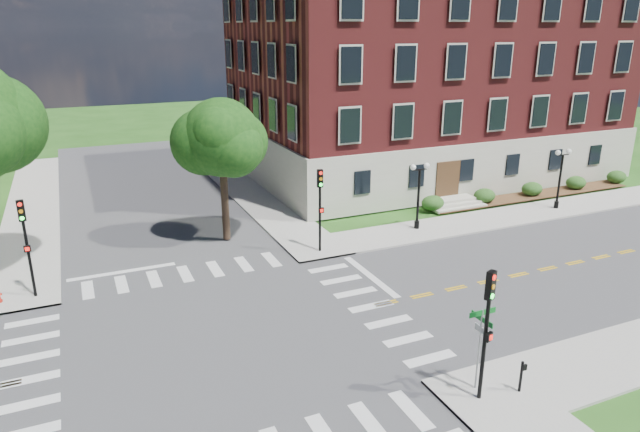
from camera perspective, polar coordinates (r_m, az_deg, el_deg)
name	(u,v)px	position (r m, az deg, el deg)	size (l,w,h in m)	color
ground	(219,339)	(24.68, -10.03, -12.04)	(160.00, 160.00, 0.00)	#214D15
road_ew	(219,339)	(24.68, -10.03, -12.03)	(90.00, 12.00, 0.01)	#3D3D3F
road_ns	(219,339)	(24.68, -10.03, -12.03)	(12.00, 90.00, 0.01)	#3D3D3F
sidewalk_ne	(368,199)	(43.16, 4.85, 1.75)	(34.00, 34.00, 0.12)	#9E9B93
crosswalk_east	(371,307)	(26.97, 5.13, -9.02)	(2.20, 10.20, 0.02)	silver
stop_bar_east	(370,276)	(30.03, 5.06, -6.03)	(0.40, 5.50, 0.00)	silver
main_building	(422,76)	(51.67, 10.16, 13.65)	(30.60, 22.40, 16.50)	#B4B19E
shrub_row	(531,197)	(46.41, 20.35, 1.76)	(18.00, 2.00, 1.30)	#244918
tree_d	(221,138)	(33.54, -9.83, 7.69)	(4.55, 4.55, 8.49)	black
traffic_signal_se	(487,319)	(19.96, 16.39, -9.89)	(0.38, 0.45, 4.80)	black
traffic_signal_ne	(320,200)	(31.88, 0.00, 1.63)	(0.36, 0.41, 4.80)	black
traffic_signal_nw	(25,236)	(29.70, -27.38, -1.79)	(0.35, 0.39, 4.80)	black
twin_lamp_west	(419,192)	(36.31, 9.83, 2.37)	(1.36, 0.36, 4.23)	black
twin_lamp_east	(560,175)	(43.30, 22.90, 3.78)	(1.36, 0.36, 4.23)	black
street_sign_pole	(481,334)	(20.88, 15.77, -11.24)	(1.10, 1.10, 3.10)	gray
push_button_post	(522,375)	(21.90, 19.51, -14.76)	(0.14, 0.21, 1.20)	black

